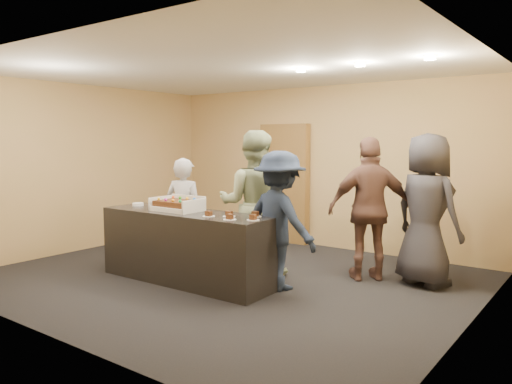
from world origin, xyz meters
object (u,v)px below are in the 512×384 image
serving_counter (187,247)px  person_dark_suit (427,210)px  sheet_cake (177,203)px  plate_stack (138,204)px  person_brown_extra (370,209)px  cake_box (178,207)px  person_server_grey (184,214)px  person_sage_man (253,204)px  person_navy_man (279,220)px  storage_cabinet (284,183)px

serving_counter → person_dark_suit: 3.04m
sheet_cake → plate_stack: bearing=178.1°
person_brown_extra → cake_box: bearing=-4.2°
serving_counter → person_dark_suit: person_dark_suit is taller
person_server_grey → person_sage_man: size_ratio=0.81×
person_sage_man → person_dark_suit: person_sage_man is taller
person_navy_man → cake_box: bearing=31.4°
cake_box → plate_stack: size_ratio=4.03×
person_server_grey → person_navy_man: (1.60, 0.00, 0.06)m
serving_counter → person_sage_man: bearing=54.9°
serving_counter → person_sage_man: size_ratio=1.24×
storage_cabinet → person_navy_man: storage_cabinet is taller
cake_box → person_navy_man: size_ratio=0.37×
sheet_cake → plate_stack: 0.79m
plate_stack → storage_cabinet: bearing=78.4°
serving_counter → plate_stack: size_ratio=15.54×
serving_counter → person_sage_man: 1.04m
cake_box → person_dark_suit: bearing=31.6°
cake_box → person_navy_man: (1.28, 0.43, -0.10)m
person_server_grey → person_navy_man: 1.60m
plate_stack → person_server_grey: (0.47, 0.42, -0.14)m
serving_counter → person_server_grey: bearing=135.9°
sheet_cake → cake_box: bearing=89.2°
sheet_cake → person_dark_suit: bearing=31.9°
person_brown_extra → person_dark_suit: bearing=156.3°
person_sage_man → person_dark_suit: size_ratio=1.02×
plate_stack → person_dark_suit: (3.45, 1.63, 0.03)m
sheet_cake → person_brown_extra: person_brown_extra is taller
person_brown_extra → person_dark_suit: person_dark_suit is taller
cake_box → sheet_cake: bearing=-90.8°
cake_box → serving_counter: bearing=-8.1°
person_sage_man → plate_stack: bearing=-2.4°
person_dark_suit → storage_cabinet: bearing=-0.2°
cake_box → storage_cabinet: bearing=94.3°
serving_counter → person_sage_man: person_sage_man is taller
cake_box → plate_stack: bearing=179.7°
person_dark_suit → person_brown_extra: bearing=38.5°
person_server_grey → person_dark_suit: 3.22m
person_dark_suit → cake_box: bearing=53.8°
person_navy_man → serving_counter: bearing=34.9°
sheet_cake → person_dark_suit: size_ratio=0.28×
serving_counter → plate_stack: 1.06m
person_dark_suit → person_server_grey: bearing=44.3°
person_sage_man → person_navy_man: 0.69m
person_server_grey → person_brown_extra: (2.32, 1.02, 0.15)m
person_dark_suit → sheet_cake: bearing=54.1°
plate_stack → person_sage_man: person_sage_man is taller
cake_box → person_sage_man: 0.98m
serving_counter → person_brown_extra: 2.40m
sheet_cake → person_server_grey: person_server_grey is taller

